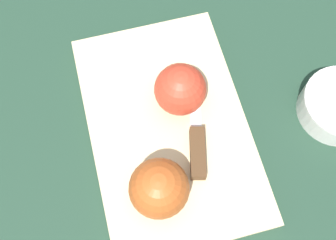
% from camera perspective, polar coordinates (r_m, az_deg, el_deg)
% --- Properties ---
extents(ground_plane, '(4.00, 4.00, 0.00)m').
position_cam_1_polar(ground_plane, '(0.61, 0.00, -1.39)').
color(ground_plane, '#1E3828').
extents(cutting_board, '(0.39, 0.28, 0.02)m').
position_cam_1_polar(cutting_board, '(0.60, 0.00, -1.06)').
color(cutting_board, '#D1B789').
rests_on(cutting_board, ground_plane).
extents(apple_half_left, '(0.08, 0.08, 0.08)m').
position_cam_1_polar(apple_half_left, '(0.52, -1.27, -9.90)').
color(apple_half_left, '#AD4C1E').
rests_on(apple_half_left, cutting_board).
extents(apple_half_right, '(0.08, 0.08, 0.08)m').
position_cam_1_polar(apple_half_right, '(0.57, 1.76, 4.45)').
color(apple_half_right, red).
rests_on(apple_half_right, cutting_board).
extents(knife, '(0.17, 0.04, 0.02)m').
position_cam_1_polar(knife, '(0.57, 4.26, -3.89)').
color(knife, silver).
rests_on(knife, cutting_board).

